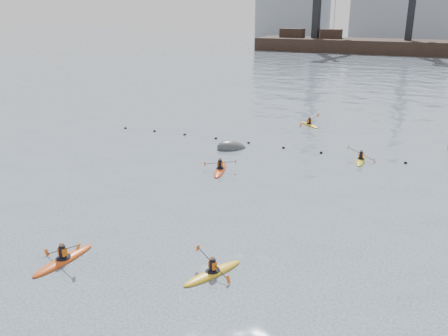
{
  "coord_description": "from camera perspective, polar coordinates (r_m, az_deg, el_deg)",
  "views": [
    {
      "loc": [
        8.57,
        -11.8,
        10.43
      ],
      "look_at": [
        -0.79,
        8.62,
        2.8
      ],
      "focal_mm": 38.0,
      "sensor_mm": 36.0,
      "label": 1
    }
  ],
  "objects": [
    {
      "name": "ground",
      "position": [
        17.93,
        -9.65,
        -17.13
      ],
      "size": [
        400.0,
        400.0,
        0.0
      ],
      "primitive_type": "plane",
      "color": "#36414F",
      "rests_on": "ground"
    },
    {
      "name": "kayaker_5",
      "position": [
        45.01,
        10.2,
        5.19
      ],
      "size": [
        2.58,
        2.45,
        1.15
      ],
      "rotation": [
        0.0,
        0.0,
        0.82
      ],
      "color": "gold",
      "rests_on": "ground"
    },
    {
      "name": "kayaker_0",
      "position": [
        21.99,
        -18.76,
        -10.36
      ],
      "size": [
        2.27,
        3.3,
        1.3
      ],
      "rotation": [
        0.0,
        0.0,
        -0.1
      ],
      "color": "#D04913",
      "rests_on": "ground"
    },
    {
      "name": "skyline",
      "position": [
        162.2,
        23.45,
        16.9
      ],
      "size": [
        141.0,
        28.0,
        22.0
      ],
      "color": "gray",
      "rests_on": "ground"
    },
    {
      "name": "float_line",
      "position": [
        37.0,
        9.43,
        2.18
      ],
      "size": [
        33.24,
        0.73,
        0.24
      ],
      "color": "black",
      "rests_on": "ground"
    },
    {
      "name": "kayaker_2",
      "position": [
        31.88,
        -0.47,
        -0.14
      ],
      "size": [
        2.15,
        3.32,
        1.05
      ],
      "rotation": [
        0.0,
        0.0,
        0.28
      ],
      "color": "#C43F12",
      "rests_on": "ground"
    },
    {
      "name": "mooring_buoy",
      "position": [
        36.96,
        0.95,
        2.37
      ],
      "size": [
        2.91,
        2.88,
        1.71
      ],
      "primitive_type": "ellipsoid",
      "rotation": [
        0.0,
        0.21,
        0.76
      ],
      "color": "#3F4144",
      "rests_on": "ground"
    },
    {
      "name": "barge_pier",
      "position": [
        122.41,
        21.06,
        13.57
      ],
      "size": [
        72.0,
        19.3,
        29.5
      ],
      "color": "black",
      "rests_on": "ground"
    },
    {
      "name": "kayaker_1",
      "position": [
        19.97,
        -1.37,
        -12.42
      ],
      "size": [
        1.94,
        2.98,
        1.11
      ],
      "rotation": [
        0.0,
        0.0,
        -0.42
      ],
      "color": "gold",
      "rests_on": "ground"
    },
    {
      "name": "kayaker_3",
      "position": [
        35.31,
        16.11,
        0.98
      ],
      "size": [
        2.07,
        3.02,
        1.15
      ],
      "rotation": [
        0.0,
        0.0,
        0.08
      ],
      "color": "gold",
      "rests_on": "ground"
    }
  ]
}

